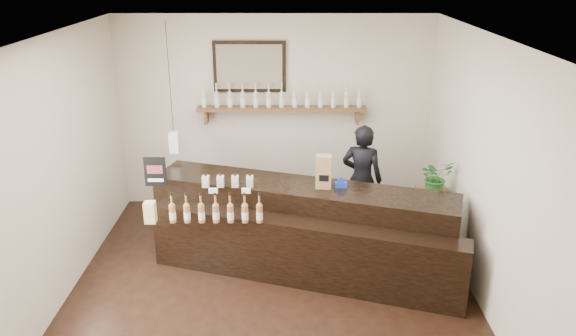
% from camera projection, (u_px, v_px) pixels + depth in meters
% --- Properties ---
extents(ground, '(5.00, 5.00, 0.00)m').
position_uv_depth(ground, '(271.00, 292.00, 6.28)').
color(ground, black).
rests_on(ground, ground).
extents(room_shell, '(5.00, 5.00, 5.00)m').
position_uv_depth(room_shell, '(269.00, 148.00, 5.68)').
color(room_shell, beige).
rests_on(room_shell, ground).
extents(back_wall_decor, '(2.66, 0.96, 1.69)m').
position_uv_depth(back_wall_decor, '(264.00, 91.00, 7.88)').
color(back_wall_decor, brown).
rests_on(back_wall_decor, ground).
extents(counter, '(3.64, 2.05, 1.18)m').
position_uv_depth(counter, '(301.00, 231.00, 6.64)').
color(counter, black).
rests_on(counter, ground).
extents(promo_sign, '(0.25, 0.02, 0.35)m').
position_uv_depth(promo_sign, '(155.00, 172.00, 6.49)').
color(promo_sign, black).
rests_on(promo_sign, counter).
extents(paper_bag, '(0.19, 0.15, 0.39)m').
position_uv_depth(paper_bag, '(324.00, 172.00, 6.44)').
color(paper_bag, '#947147').
rests_on(paper_bag, counter).
extents(tape_dispenser, '(0.15, 0.07, 0.12)m').
position_uv_depth(tape_dispenser, '(341.00, 184.00, 6.49)').
color(tape_dispenser, '#1B3AC0').
rests_on(tape_dispenser, counter).
extents(side_cabinet, '(0.42, 0.56, 0.77)m').
position_uv_depth(side_cabinet, '(431.00, 222.00, 7.08)').
color(side_cabinet, brown).
rests_on(side_cabinet, ground).
extents(potted_plant, '(0.49, 0.46, 0.44)m').
position_uv_depth(potted_plant, '(436.00, 177.00, 6.86)').
color(potted_plant, '#2B6B2A').
rests_on(potted_plant, side_cabinet).
extents(shopkeeper, '(0.72, 0.58, 1.69)m').
position_uv_depth(shopkeeper, '(362.00, 172.00, 7.43)').
color(shopkeeper, black).
rests_on(shopkeeper, ground).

